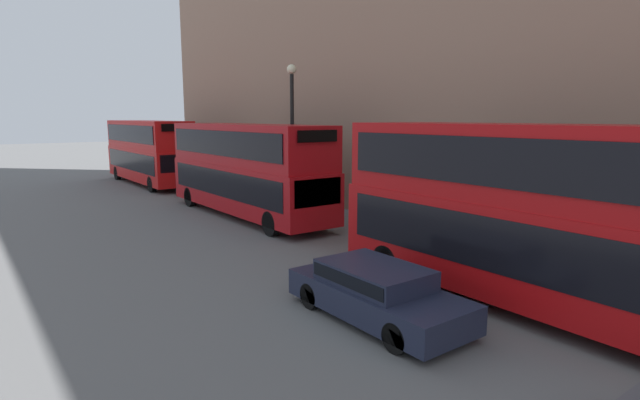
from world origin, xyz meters
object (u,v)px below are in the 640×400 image
at_px(bus_leading, 536,210).
at_px(bus_third_in_queue, 148,149).
at_px(bus_second_in_queue, 246,166).
at_px(car_hatchback, 376,290).
at_px(pedestrian, 291,195).

relative_size(bus_leading, bus_third_in_queue, 0.97).
bearing_deg(bus_third_in_queue, bus_leading, -90.00).
bearing_deg(bus_third_in_queue, bus_second_in_queue, -90.00).
height_order(bus_third_in_queue, car_hatchback, bus_third_in_queue).
height_order(car_hatchback, pedestrian, pedestrian).
xyz_separation_m(bus_second_in_queue, pedestrian, (2.48, -0.01, -1.61)).
bearing_deg(bus_third_in_queue, car_hatchback, -97.25).
bearing_deg(car_hatchback, bus_third_in_queue, 82.75).
xyz_separation_m(bus_third_in_queue, car_hatchback, (-3.40, -26.74, -1.73)).
xyz_separation_m(bus_second_in_queue, car_hatchback, (-3.40, -12.58, -1.69)).
distance_m(bus_second_in_queue, car_hatchback, 13.14).
height_order(bus_second_in_queue, pedestrian, bus_second_in_queue).
distance_m(bus_leading, bus_third_in_queue, 28.56).
xyz_separation_m(bus_leading, bus_third_in_queue, (-0.00, 28.56, -0.05)).
height_order(bus_leading, car_hatchback, bus_leading).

